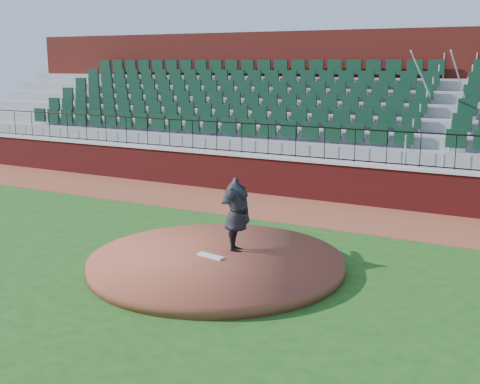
# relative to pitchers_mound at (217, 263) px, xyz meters

# --- Properties ---
(ground) EXTENTS (90.00, 90.00, 0.00)m
(ground) POSITION_rel_pitchers_mound_xyz_m (-0.36, 0.21, -0.12)
(ground) COLOR #1C4C15
(ground) RESTS_ON ground
(warning_track) EXTENTS (34.00, 3.20, 0.01)m
(warning_track) POSITION_rel_pitchers_mound_xyz_m (-0.36, 5.61, -0.12)
(warning_track) COLOR brown
(warning_track) RESTS_ON ground
(field_wall) EXTENTS (34.00, 0.35, 1.20)m
(field_wall) POSITION_rel_pitchers_mound_xyz_m (-0.36, 7.21, 0.47)
(field_wall) COLOR maroon
(field_wall) RESTS_ON ground
(wall_cap) EXTENTS (34.00, 0.45, 0.10)m
(wall_cap) POSITION_rel_pitchers_mound_xyz_m (-0.36, 7.21, 1.12)
(wall_cap) COLOR #B7B7B7
(wall_cap) RESTS_ON field_wall
(wall_railing) EXTENTS (34.00, 0.05, 1.00)m
(wall_railing) POSITION_rel_pitchers_mound_xyz_m (-0.36, 7.21, 1.67)
(wall_railing) COLOR black
(wall_railing) RESTS_ON wall_cap
(seating_stands) EXTENTS (34.00, 5.10, 4.60)m
(seating_stands) POSITION_rel_pitchers_mound_xyz_m (-0.36, 9.93, 2.18)
(seating_stands) COLOR gray
(seating_stands) RESTS_ON ground
(concourse_wall) EXTENTS (34.00, 0.50, 5.50)m
(concourse_wall) POSITION_rel_pitchers_mound_xyz_m (-0.36, 12.73, 2.62)
(concourse_wall) COLOR maroon
(concourse_wall) RESTS_ON ground
(pitchers_mound) EXTENTS (5.41, 5.41, 0.25)m
(pitchers_mound) POSITION_rel_pitchers_mound_xyz_m (0.00, 0.00, 0.00)
(pitchers_mound) COLOR brown
(pitchers_mound) RESTS_ON ground
(pitching_rubber) EXTENTS (0.66, 0.26, 0.04)m
(pitching_rubber) POSITION_rel_pitchers_mound_xyz_m (-0.11, -0.06, 0.15)
(pitching_rubber) COLOR silver
(pitching_rubber) RESTS_ON pitchers_mound
(pitcher) EXTENTS (1.16, 2.08, 1.63)m
(pitcher) POSITION_rel_pitchers_mound_xyz_m (0.16, 0.61, 0.94)
(pitcher) COLOR black
(pitcher) RESTS_ON pitchers_mound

